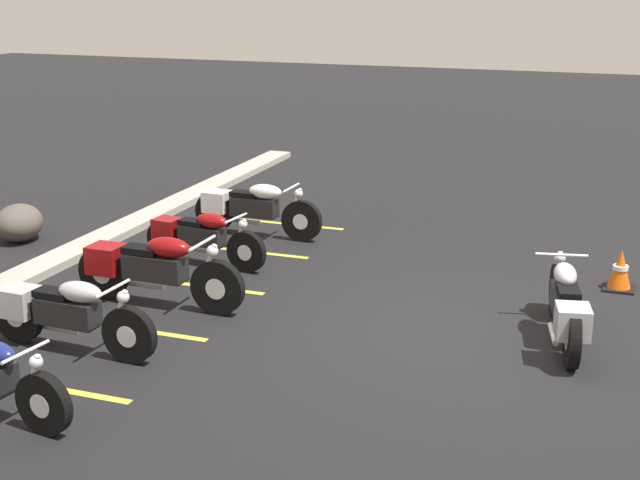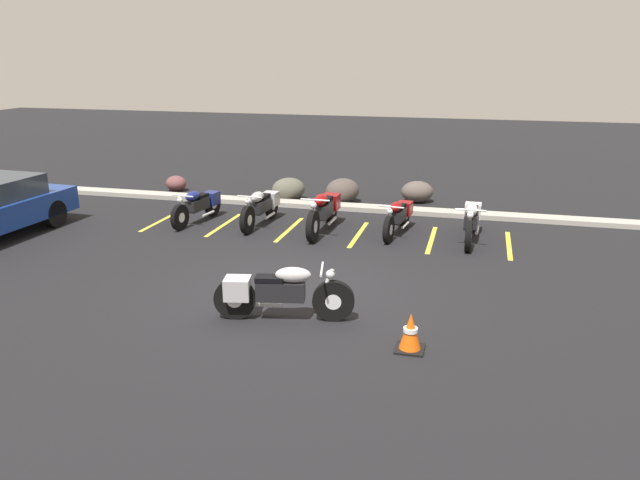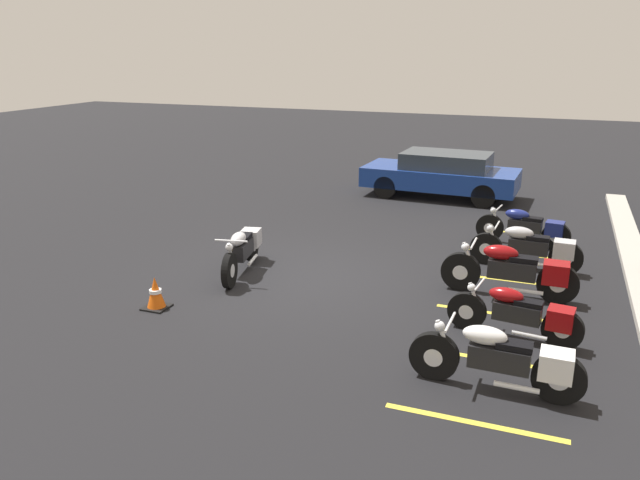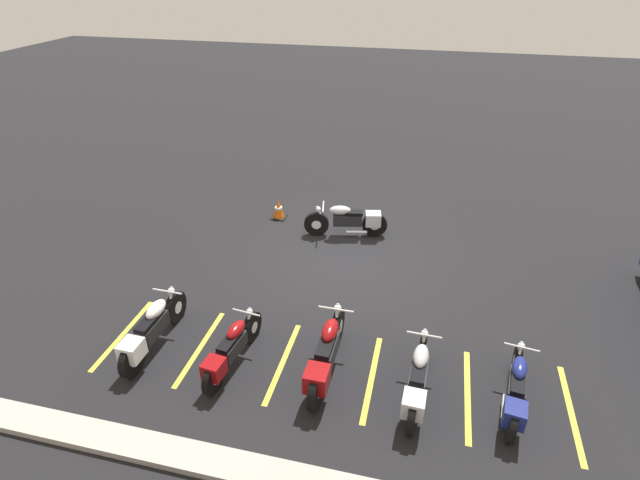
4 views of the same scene
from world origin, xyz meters
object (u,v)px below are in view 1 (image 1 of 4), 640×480
at_px(landscape_rock_1, 19,223).
at_px(parked_bike_1, 63,313).
at_px(parked_bike_2, 150,268).
at_px(parked_bike_3, 199,236).
at_px(parked_bike_4, 251,208).
at_px(traffic_cone, 620,271).
at_px(motorcycle_silver_featured, 566,306).

bearing_deg(landscape_rock_1, parked_bike_1, -136.15).
bearing_deg(parked_bike_2, parked_bike_3, 97.60).
xyz_separation_m(parked_bike_2, landscape_rock_1, (1.77, 3.38, -0.19)).
xyz_separation_m(parked_bike_1, parked_bike_4, (4.85, -0.07, 0.01)).
distance_m(parked_bike_1, traffic_cone, 7.07).
height_order(parked_bike_2, landscape_rock_1, parked_bike_2).
bearing_deg(traffic_cone, parked_bike_1, 126.36).
height_order(parked_bike_1, parked_bike_3, parked_bike_1).
xyz_separation_m(motorcycle_silver_featured, parked_bike_3, (1.17, 5.19, -0.04)).
bearing_deg(parked_bike_2, motorcycle_silver_featured, 6.63).
relative_size(parked_bike_2, parked_bike_4, 1.06).
bearing_deg(traffic_cone, parked_bike_2, 115.39).
distance_m(parked_bike_2, traffic_cone, 6.11).
relative_size(parked_bike_1, traffic_cone, 3.89).
relative_size(parked_bike_4, landscape_rock_1, 2.49).
bearing_deg(parked_bike_4, parked_bike_2, -86.62).
bearing_deg(parked_bike_3, parked_bike_1, -82.32).
bearing_deg(landscape_rock_1, parked_bike_2, -117.57).
relative_size(motorcycle_silver_featured, landscape_rock_1, 2.44).
bearing_deg(parked_bike_2, landscape_rock_1, 153.17).
distance_m(motorcycle_silver_featured, parked_bike_2, 5.02).
height_order(parked_bike_3, parked_bike_4, parked_bike_4).
xyz_separation_m(motorcycle_silver_featured, parked_bike_2, (-0.51, 4.99, 0.03)).
height_order(motorcycle_silver_featured, parked_bike_4, parked_bike_4).
height_order(motorcycle_silver_featured, traffic_cone, motorcycle_silver_featured).
bearing_deg(parked_bike_1, parked_bike_2, 86.13).
distance_m(parked_bike_2, parked_bike_4, 3.28).
bearing_deg(motorcycle_silver_featured, parked_bike_4, 49.97).
xyz_separation_m(parked_bike_1, traffic_cone, (4.19, -5.69, -0.19)).
bearing_deg(traffic_cone, parked_bike_4, 83.27).
relative_size(motorcycle_silver_featured, traffic_cone, 3.91).
height_order(parked_bike_2, parked_bike_4, parked_bike_2).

